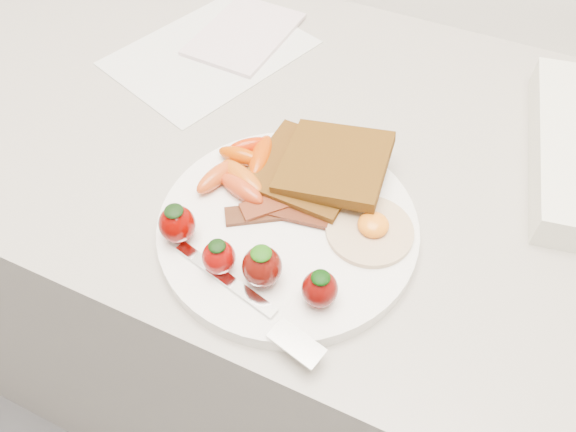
% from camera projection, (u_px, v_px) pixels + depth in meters
% --- Properties ---
extents(counter, '(2.00, 0.60, 0.90)m').
position_uv_depth(counter, '(332.00, 325.00, 1.02)').
color(counter, gray).
rests_on(counter, ground).
extents(plate, '(0.27, 0.27, 0.02)m').
position_uv_depth(plate, '(288.00, 227.00, 0.59)').
color(plate, white).
rests_on(plate, counter).
extents(toast_lower, '(0.12, 0.12, 0.01)m').
position_uv_depth(toast_lower, '(307.00, 170.00, 0.61)').
color(toast_lower, '#4B2307').
rests_on(toast_lower, plate).
extents(toast_upper, '(0.12, 0.12, 0.03)m').
position_uv_depth(toast_upper, '(335.00, 163.00, 0.60)').
color(toast_upper, '#513105').
rests_on(toast_upper, toast_lower).
extents(fried_egg, '(0.12, 0.12, 0.02)m').
position_uv_depth(fried_egg, '(371.00, 229.00, 0.57)').
color(fried_egg, '#E9E7CA').
rests_on(fried_egg, plate).
extents(bacon_strips, '(0.11, 0.09, 0.01)m').
position_uv_depth(bacon_strips, '(280.00, 208.00, 0.58)').
color(bacon_strips, '#361609').
rests_on(bacon_strips, plate).
extents(baby_carrots, '(0.08, 0.11, 0.02)m').
position_uv_depth(baby_carrots, '(243.00, 168.00, 0.61)').
color(baby_carrots, '#BA4100').
rests_on(baby_carrots, plate).
extents(strawberries, '(0.19, 0.05, 0.05)m').
position_uv_depth(strawberries, '(241.00, 257.00, 0.53)').
color(strawberries, '#670300').
rests_on(strawberries, plate).
extents(fork, '(0.18, 0.07, 0.00)m').
position_uv_depth(fork, '(256.00, 306.00, 0.51)').
color(fork, silver).
rests_on(fork, plate).
extents(paper_sheet, '(0.27, 0.31, 0.00)m').
position_uv_depth(paper_sheet, '(210.00, 53.00, 0.79)').
color(paper_sheet, silver).
rests_on(paper_sheet, counter).
extents(notepad, '(0.12, 0.17, 0.01)m').
position_uv_depth(notepad, '(245.00, 34.00, 0.81)').
color(notepad, silver).
rests_on(notepad, paper_sheet).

